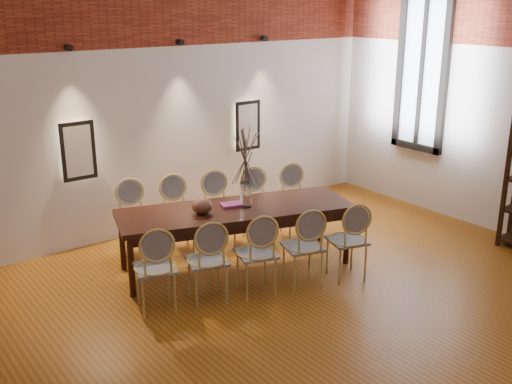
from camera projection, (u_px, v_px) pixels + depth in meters
floor at (346, 327)px, 5.94m from camera, size 7.00×7.00×0.02m
wall_back at (164, 85)px, 8.03m from camera, size 7.00×0.10×4.00m
niche_left at (77, 151)px, 7.42m from camera, size 0.36×0.06×0.66m
niche_right at (247, 125)px, 8.91m from camera, size 0.36×0.06×0.66m
spot_fixture_left at (69, 48)px, 7.02m from camera, size 0.08×0.10×0.08m
spot_fixture_mid at (180, 42)px, 7.87m from camera, size 0.08×0.10×0.08m
spot_fixture_right at (264, 38)px, 8.68m from camera, size 0.08×0.10×0.08m
window_glass at (423, 66)px, 8.78m from camera, size 0.02×0.78×2.38m
window_frame at (422, 67)px, 8.77m from camera, size 0.08×0.90×2.50m
window_mullion at (422, 67)px, 8.77m from camera, size 0.06×0.06×2.40m
dining_table at (236, 237)px, 7.16m from camera, size 2.89×1.66×0.75m
chair_near_a at (155, 268)px, 6.13m from camera, size 0.55×0.55×0.94m
chair_near_b at (207, 260)px, 6.30m from camera, size 0.55×0.55×0.94m
chair_near_c at (256, 253)px, 6.48m from camera, size 0.55×0.55×0.94m
chair_near_d at (303, 246)px, 6.66m from camera, size 0.55×0.55×0.94m
chair_near_e at (347, 240)px, 6.83m from camera, size 0.55×0.55×0.94m
chair_far_a at (134, 221)px, 7.42m from camera, size 0.55×0.55×0.94m
chair_far_b at (177, 216)px, 7.60m from camera, size 0.55×0.55×0.94m
chair_far_c at (219, 211)px, 7.78m from camera, size 0.55×0.55×0.94m
chair_far_d at (259, 206)px, 7.95m from camera, size 0.55×0.55×0.94m
chair_far_e at (297, 202)px, 8.13m from camera, size 0.55×0.55×0.94m
vase at (246, 195)px, 7.04m from camera, size 0.14×0.14×0.30m
dried_branches at (246, 158)px, 6.90m from camera, size 0.50×0.50×0.70m
bowl at (202, 206)px, 6.84m from camera, size 0.24×0.24×0.18m
book at (232, 205)px, 7.11m from camera, size 0.30×0.25×0.03m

